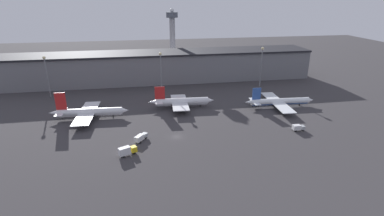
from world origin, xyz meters
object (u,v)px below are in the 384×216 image
airplane_0 (89,112)px  service_vehicle_2 (298,127)px  airplane_1 (181,102)px  control_tower (172,35)px  airplane_2 (279,102)px  service_vehicle_1 (141,137)px  service_vehicle_0 (127,151)px

airplane_0 → service_vehicle_2: (95.78, -31.65, -1.66)m
airplane_1 → control_tower: bearing=89.6°
airplane_2 → service_vehicle_2: 31.35m
airplane_0 → service_vehicle_2: 100.89m
airplane_2 → service_vehicle_1: (-75.91, -28.90, -1.24)m
airplane_0 → airplane_1: bearing=11.3°
airplane_0 → airplane_1: 48.04m
airplane_1 → service_vehicle_0: size_ratio=4.92×
airplane_1 → service_vehicle_2: airplane_1 is taller
service_vehicle_0 → control_tower: control_tower is taller
airplane_0 → service_vehicle_1: size_ratio=5.47×
control_tower → service_vehicle_1: bearing=-102.7°
service_vehicle_2 → service_vehicle_0: bearing=-172.8°
service_vehicle_0 → service_vehicle_2: service_vehicle_0 is taller
airplane_0 → control_tower: control_tower is taller
airplane_0 → service_vehicle_2: airplane_0 is taller
airplane_0 → service_vehicle_0: bearing=-61.2°
airplane_0 → control_tower: size_ratio=0.81×
service_vehicle_0 → control_tower: bearing=50.2°
service_vehicle_1 → airplane_1: bearing=3.9°
airplane_2 → airplane_1: bearing=175.2°
airplane_1 → service_vehicle_0: bearing=-117.1°
airplane_1 → airplane_2: 53.91m
airplane_1 → service_vehicle_1: (-22.54, -36.44, -1.74)m
airplane_2 → service_vehicle_1: bearing=-156.0°
airplane_2 → control_tower: 109.59m
service_vehicle_2 → control_tower: control_tower is taller
airplane_2 → control_tower: size_ratio=0.82×
airplane_0 → service_vehicle_1: bearing=-46.6°
service_vehicle_0 → service_vehicle_2: 76.70m
airplane_2 → service_vehicle_1: size_ratio=5.56×
airplane_1 → service_vehicle_2: bearing=-35.4°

